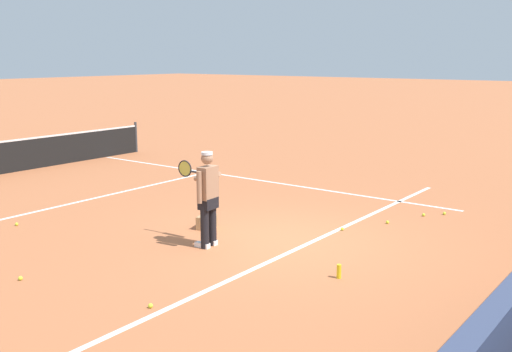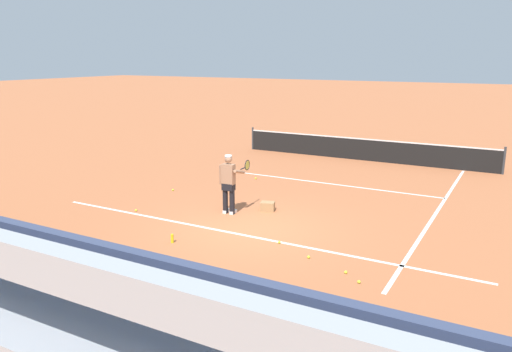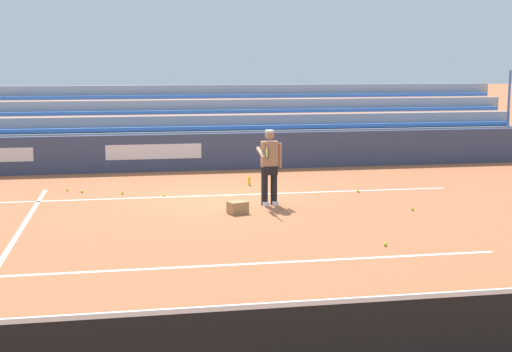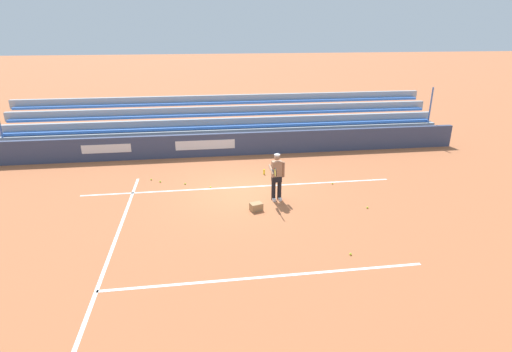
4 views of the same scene
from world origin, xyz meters
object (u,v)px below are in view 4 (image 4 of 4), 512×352
at_px(tennis_ball_near_player, 367,208).
at_px(tennis_ball_far_right, 351,254).
at_px(tennis_ball_midcourt, 160,182).
at_px(tennis_ball_far_left, 332,183).
at_px(tennis_player, 277,177).
at_px(tennis_ball_by_box, 210,187).
at_px(ball_box_cardboard, 256,207).
at_px(tennis_ball_toward_net, 185,184).
at_px(tennis_ball_on_baseline, 151,179).
at_px(water_bottle, 264,172).

distance_m(tennis_ball_near_player, tennis_ball_far_right, 3.24).
distance_m(tennis_ball_midcourt, tennis_ball_far_left, 6.89).
relative_size(tennis_ball_far_right, tennis_ball_far_left, 1.00).
xyz_separation_m(tennis_ball_near_player, tennis_ball_midcourt, (7.27, -3.50, 0.00)).
relative_size(tennis_player, tennis_ball_near_player, 25.98).
xyz_separation_m(tennis_ball_by_box, tennis_ball_midcourt, (1.98, -0.87, 0.00)).
height_order(ball_box_cardboard, tennis_ball_far_left, ball_box_cardboard).
distance_m(ball_box_cardboard, tennis_ball_far_right, 3.85).
bearing_deg(tennis_ball_near_player, tennis_ball_toward_net, -26.53).
height_order(tennis_ball_on_baseline, tennis_ball_far_left, same).
distance_m(tennis_ball_toward_net, tennis_ball_on_baseline, 1.54).
bearing_deg(tennis_ball_toward_net, tennis_ball_far_right, 127.98).
relative_size(tennis_ball_on_baseline, tennis_ball_far_right, 1.00).
bearing_deg(tennis_ball_midcourt, tennis_ball_far_left, 170.29).
xyz_separation_m(tennis_ball_midcourt, tennis_ball_far_right, (-5.61, 6.28, 0.00)).
relative_size(tennis_ball_on_baseline, tennis_ball_far_left, 1.00).
height_order(tennis_ball_on_baseline, water_bottle, water_bottle).
bearing_deg(tennis_ball_toward_net, tennis_ball_midcourt, -20.46).
bearing_deg(tennis_ball_by_box, tennis_ball_on_baseline, -26.70).
bearing_deg(tennis_ball_toward_net, tennis_player, 149.35).
xyz_separation_m(tennis_ball_toward_net, tennis_ball_by_box, (-0.98, 0.50, 0.00)).
distance_m(tennis_player, tennis_ball_near_player, 3.31).
xyz_separation_m(tennis_ball_by_box, water_bottle, (-2.31, -1.21, 0.08)).
distance_m(tennis_player, tennis_ball_toward_net, 3.93).
bearing_deg(water_bottle, tennis_ball_near_player, 127.87).
distance_m(tennis_player, tennis_ball_far_left, 2.89).
distance_m(ball_box_cardboard, tennis_ball_on_baseline, 5.13).
bearing_deg(water_bottle, tennis_ball_by_box, 27.62).
bearing_deg(tennis_ball_toward_net, ball_box_cardboard, 132.07).
relative_size(tennis_ball_toward_net, tennis_ball_far_left, 1.00).
xyz_separation_m(ball_box_cardboard, tennis_ball_on_baseline, (3.83, -3.41, -0.10)).
distance_m(tennis_ball_midcourt, water_bottle, 4.30).
bearing_deg(tennis_ball_on_baseline, tennis_ball_midcourt, 140.70).
height_order(tennis_player, tennis_ball_near_player, tennis_player).
bearing_deg(tennis_ball_far_left, tennis_ball_far_right, 76.99).
distance_m(tennis_ball_midcourt, tennis_ball_far_right, 8.42).
bearing_deg(tennis_ball_near_player, ball_box_cardboard, -6.10).
height_order(tennis_ball_by_box, tennis_ball_far_right, same).
bearing_deg(tennis_ball_toward_net, tennis_ball_on_baseline, -26.41).
relative_size(ball_box_cardboard, tennis_ball_midcourt, 6.06).
bearing_deg(tennis_ball_far_right, tennis_ball_far_left, -103.01).
bearing_deg(tennis_ball_midcourt, tennis_ball_by_box, 156.16).
xyz_separation_m(tennis_ball_by_box, tennis_ball_far_right, (-3.63, 5.41, 0.00)).
height_order(tennis_ball_toward_net, tennis_ball_midcourt, same).
xyz_separation_m(tennis_ball_near_player, tennis_ball_by_box, (5.29, -2.63, 0.00)).
distance_m(tennis_ball_on_baseline, tennis_ball_far_right, 8.91).
relative_size(tennis_ball_by_box, tennis_ball_far_left, 1.00).
bearing_deg(tennis_ball_toward_net, tennis_ball_far_left, 172.22).
height_order(tennis_ball_near_player, tennis_ball_far_right, same).
distance_m(tennis_ball_on_baseline, water_bottle, 4.67).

